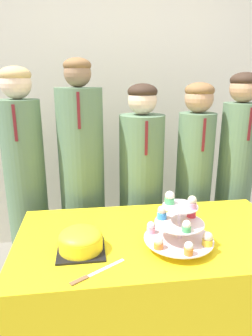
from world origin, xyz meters
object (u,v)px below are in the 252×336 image
(student_0, at_px, (27,191))
(student_2, at_px, (141,194))
(cake_knife, at_px, (89,276))
(student_4, at_px, (234,182))
(student_1, at_px, (83,188))
(round_cake, at_px, (81,240))
(cupcake_stand, at_px, (179,226))
(student_3, at_px, (193,188))

(student_0, distance_m, student_2, 0.80)
(cake_knife, bearing_deg, student_4, 8.64)
(student_1, bearing_deg, student_4, -0.00)
(round_cake, bearing_deg, student_4, 33.44)
(round_cake, xyz_separation_m, student_4, (1.13, 0.75, -0.03))
(student_1, xyz_separation_m, student_2, (0.42, -0.00, -0.07))
(cake_knife, height_order, cupcake_stand, cupcake_stand)
(student_1, relative_size, student_2, 1.11)
(student_3, height_order, student_4, student_4)
(round_cake, xyz_separation_m, cake_knife, (0.04, -0.20, -0.05))
(round_cake, distance_m, cupcake_stand, 0.47)
(cake_knife, height_order, student_1, student_1)
(cake_knife, relative_size, student_1, 0.14)
(cake_knife, relative_size, student_3, 0.16)
(round_cake, xyz_separation_m, student_0, (-0.38, 0.75, -0.02))
(student_2, height_order, student_3, student_3)
(student_0, height_order, student_1, student_1)
(student_0, height_order, student_2, student_0)
(round_cake, height_order, student_4, student_4)
(cupcake_stand, xyz_separation_m, student_1, (-0.46, 0.77, -0.07))
(student_1, xyz_separation_m, student_4, (1.13, -0.00, -0.01))
(student_1, bearing_deg, student_3, -0.00)
(student_0, bearing_deg, student_1, 0.00)
(cupcake_stand, xyz_separation_m, student_3, (0.35, 0.77, -0.11))
(cupcake_stand, distance_m, student_3, 0.85)
(student_3, distance_m, student_4, 0.32)
(student_1, bearing_deg, student_2, -0.00)
(student_0, relative_size, student_2, 1.07)
(student_4, bearing_deg, student_0, 180.00)
(round_cake, bearing_deg, cake_knife, -79.74)
(round_cake, bearing_deg, student_2, 60.53)
(cupcake_stand, distance_m, student_4, 1.02)
(student_1, bearing_deg, cake_knife, -88.08)
(student_0, height_order, student_3, student_0)
(student_2, distance_m, student_4, 0.71)
(student_0, distance_m, student_4, 1.51)
(round_cake, distance_m, student_2, 0.86)
(cake_knife, distance_m, cupcake_stand, 0.47)
(student_2, bearing_deg, cupcake_stand, -86.91)
(student_0, bearing_deg, student_2, 0.00)
(student_2, bearing_deg, student_0, -180.00)
(cupcake_stand, height_order, student_4, student_4)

